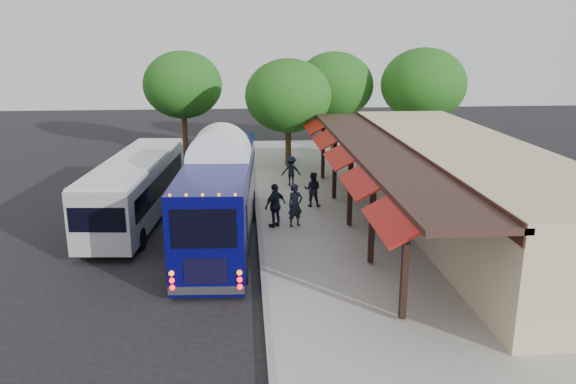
# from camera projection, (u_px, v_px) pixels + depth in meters

# --- Properties ---
(ground) EXTENTS (90.00, 90.00, 0.00)m
(ground) POSITION_uv_depth(u_px,v_px,m) (261.00, 272.00, 19.22)
(ground) COLOR black
(ground) RESTS_ON ground
(sidewalk) EXTENTS (10.00, 40.00, 0.15)m
(sidewalk) POSITION_uv_depth(u_px,v_px,m) (378.00, 227.00, 23.43)
(sidewalk) COLOR #9E9B93
(sidewalk) RESTS_ON ground
(curb) EXTENTS (0.20, 40.00, 0.16)m
(curb) POSITION_uv_depth(u_px,v_px,m) (259.00, 231.00, 23.05)
(curb) COLOR gray
(curb) RESTS_ON ground
(station_shelter) EXTENTS (8.15, 20.00, 3.60)m
(station_shelter) POSITION_uv_depth(u_px,v_px,m) (460.00, 185.00, 23.21)
(station_shelter) COLOR #C4AD88
(station_shelter) RESTS_ON ground
(coach_bus) EXTENTS (2.92, 11.25, 3.57)m
(coach_bus) POSITION_uv_depth(u_px,v_px,m) (221.00, 192.00, 21.82)
(coach_bus) COLOR #070651
(coach_bus) RESTS_ON ground
(city_bus) EXTENTS (3.05, 10.34, 2.74)m
(city_bus) POSITION_uv_depth(u_px,v_px,m) (136.00, 186.00, 24.23)
(city_bus) COLOR #96999E
(city_bus) RESTS_ON ground
(ped_a) EXTENTS (0.77, 0.65, 1.80)m
(ped_a) POSITION_uv_depth(u_px,v_px,m) (295.00, 205.00, 23.13)
(ped_a) COLOR black
(ped_a) RESTS_ON sidewalk
(ped_b) EXTENTS (0.91, 0.78, 1.62)m
(ped_b) POSITION_uv_depth(u_px,v_px,m) (313.00, 189.00, 25.88)
(ped_b) COLOR black
(ped_b) RESTS_ON sidewalk
(ped_c) EXTENTS (1.12, 1.04, 1.85)m
(ped_c) POSITION_uv_depth(u_px,v_px,m) (275.00, 205.00, 23.04)
(ped_c) COLOR black
(ped_c) RESTS_ON sidewalk
(ped_d) EXTENTS (1.04, 0.61, 1.58)m
(ped_d) POSITION_uv_depth(u_px,v_px,m) (291.00, 171.00, 29.49)
(ped_d) COLOR black
(ped_d) RESTS_ON sidewalk
(sign_board) EXTENTS (0.07, 0.47, 1.03)m
(sign_board) POSITION_uv_depth(u_px,v_px,m) (374.00, 224.00, 21.46)
(sign_board) COLOR black
(sign_board) RESTS_ON sidewalk
(tree_left) EXTENTS (5.12, 5.12, 6.56)m
(tree_left) POSITION_uv_depth(u_px,v_px,m) (288.00, 96.00, 33.12)
(tree_left) COLOR #382314
(tree_left) RESTS_ON ground
(tree_mid) EXTENTS (5.32, 5.32, 6.81)m
(tree_mid) POSITION_uv_depth(u_px,v_px,m) (334.00, 85.00, 38.25)
(tree_mid) COLOR #382314
(tree_mid) RESTS_ON ground
(tree_right) EXTENTS (5.55, 5.55, 7.10)m
(tree_right) POSITION_uv_depth(u_px,v_px,m) (424.00, 85.00, 36.51)
(tree_right) COLOR #382314
(tree_right) RESTS_ON ground
(tree_far) EXTENTS (5.36, 5.36, 6.87)m
(tree_far) POSITION_uv_depth(u_px,v_px,m) (183.00, 85.00, 38.18)
(tree_far) COLOR #382314
(tree_far) RESTS_ON ground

